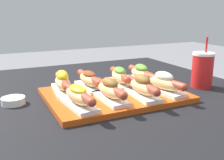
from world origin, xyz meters
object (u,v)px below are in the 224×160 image
hot_dog_2 (142,87)px  sauce_bowl (13,101)px  hot_dog_4 (63,82)px  hot_dog_3 (164,83)px  hot_dog_5 (89,80)px  hot_dog_7 (141,74)px  hot_dog_0 (78,96)px  hot_dog_1 (110,90)px  drink_cup (202,70)px  hot_dog_6 (120,76)px  serving_tray (114,95)px

hot_dog_2 → sauce_bowl: size_ratio=2.74×
hot_dog_2 → hot_dog_4: size_ratio=1.00×
hot_dog_3 → hot_dog_5: 0.27m
hot_dog_3 → hot_dog_7: size_ratio=1.00×
hot_dog_0 → hot_dog_1: hot_dog_1 is taller
hot_dog_0 → hot_dog_7: hot_dog_7 is taller
hot_dog_2 → hot_dog_7: 0.19m
drink_cup → hot_dog_7: bearing=152.4°
hot_dog_4 → drink_cup: drink_cup is taller
hot_dog_4 → hot_dog_5: 0.10m
hot_dog_4 → hot_dog_5: bearing=0.1°
hot_dog_5 → hot_dog_6: hot_dog_6 is taller
hot_dog_4 → sauce_bowl: hot_dog_4 is taller
hot_dog_1 → hot_dog_7: size_ratio=1.00×
serving_tray → hot_dog_2: 0.11m
hot_dog_5 → hot_dog_7: size_ratio=1.00×
sauce_bowl → hot_dog_5: bearing=1.7°
hot_dog_2 → hot_dog_7: size_ratio=1.00×
hot_dog_3 → sauce_bowl: bearing=162.7°
hot_dog_4 → hot_dog_6: bearing=-1.2°
serving_tray → hot_dog_7: bearing=26.1°
sauce_bowl → drink_cup: 0.71m
hot_dog_3 → drink_cup: (0.21, 0.04, 0.02)m
hot_dog_0 → hot_dog_1: 0.11m
hot_dog_2 → hot_dog_5: (-0.12, 0.17, -0.00)m
hot_dog_3 → hot_dog_7: hot_dog_3 is taller
hot_dog_7 → sauce_bowl: size_ratio=2.74×
hot_dog_0 → hot_dog_2: (0.22, -0.00, 0.00)m
hot_dog_0 → hot_dog_3: 0.31m
drink_cup → hot_dog_5: bearing=164.6°
serving_tray → hot_dog_7: (0.16, 0.08, 0.04)m
hot_dog_1 → hot_dog_5: hot_dog_1 is taller
hot_dog_1 → sauce_bowl: (-0.28, 0.14, -0.04)m
hot_dog_3 → hot_dog_1: bearing=178.4°
serving_tray → hot_dog_2: size_ratio=2.24×
hot_dog_5 → sauce_bowl: size_ratio=2.74×
hot_dog_0 → hot_dog_5: bearing=59.1°
drink_cup → hot_dog_6: bearing=159.8°
hot_dog_0 → hot_dog_6: bearing=35.8°
hot_dog_0 → hot_dog_4: size_ratio=1.00×
hot_dog_4 → hot_dog_6: size_ratio=1.01×
hot_dog_5 → hot_dog_7: hot_dog_7 is taller
hot_dog_1 → hot_dog_3: bearing=-1.6°
hot_dog_4 → drink_cup: 0.54m
serving_tray → hot_dog_2: hot_dog_2 is taller
hot_dog_5 → hot_dog_7: 0.22m
sauce_bowl → hot_dog_3: bearing=-17.3°
serving_tray → hot_dog_3: (0.15, -0.07, 0.04)m
hot_dog_0 → hot_dog_2: hot_dog_2 is taller
hot_dog_5 → hot_dog_7: bearing=-1.9°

